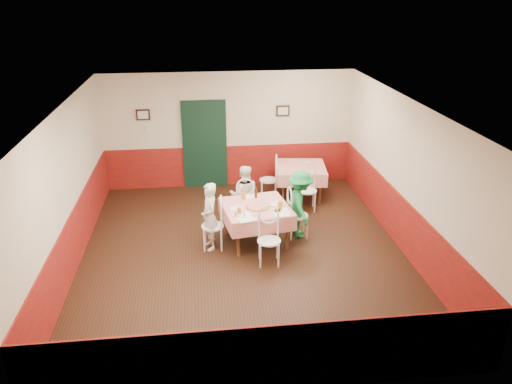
{
  "coord_description": "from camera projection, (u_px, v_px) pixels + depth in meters",
  "views": [
    {
      "loc": [
        -0.74,
        -8.17,
        4.66
      ],
      "look_at": [
        0.29,
        0.41,
        1.05
      ],
      "focal_mm": 35.0,
      "sensor_mm": 36.0,
      "label": 1
    }
  ],
  "objects": [
    {
      "name": "main_table",
      "position": [
        256.0,
        224.0,
        9.62
      ],
      "size": [
        1.4,
        1.4,
        0.77
      ],
      "primitive_type": "cube",
      "rotation": [
        0.0,
        0.0,
        0.16
      ],
      "color": "red",
      "rests_on": "ground"
    },
    {
      "name": "chair_right",
      "position": [
        298.0,
        216.0,
        9.81
      ],
      "size": [
        0.44,
        0.44,
        0.9
      ],
      "primitive_type": null,
      "rotation": [
        0.0,
        0.0,
        1.61
      ],
      "color": "white",
      "rests_on": "ground"
    },
    {
      "name": "shaker_b",
      "position": [
        244.0,
        216.0,
        8.97
      ],
      "size": [
        0.04,
        0.04,
        0.09
      ],
      "primitive_type": "cylinder",
      "rotation": [
        0.0,
        0.0,
        0.16
      ],
      "color": "silver",
      "rests_on": "main_table"
    },
    {
      "name": "picture_right",
      "position": [
        283.0,
        111.0,
        11.95
      ],
      "size": [
        0.32,
        0.03,
        0.26
      ],
      "primitive_type": "cube",
      "color": "black",
      "rests_on": "back_wall"
    },
    {
      "name": "chair_second_a",
      "position": [
        269.0,
        180.0,
        11.58
      ],
      "size": [
        0.47,
        0.47,
        0.9
      ],
      "primitive_type": null,
      "rotation": [
        0.0,
        0.0,
        -1.69
      ],
      "color": "white",
      "rests_on": "ground"
    },
    {
      "name": "chair_left",
      "position": [
        213.0,
        226.0,
        9.38
      ],
      "size": [
        0.45,
        0.45,
        0.9
      ],
      "primitive_type": null,
      "rotation": [
        0.0,
        0.0,
        -1.64
      ],
      "color": "white",
      "rests_on": "ground"
    },
    {
      "name": "beer_bottle",
      "position": [
        256.0,
        193.0,
        9.8
      ],
      "size": [
        0.07,
        0.07,
        0.21
      ],
      "primitive_type": "cylinder",
      "rotation": [
        0.0,
        0.0,
        0.16
      ],
      "color": "#381C0A",
      "rests_on": "main_table"
    },
    {
      "name": "glass_a",
      "position": [
        239.0,
        211.0,
        9.12
      ],
      "size": [
        0.08,
        0.08,
        0.13
      ],
      "primitive_type": "cylinder",
      "rotation": [
        0.0,
        0.0,
        0.16
      ],
      "color": "#BF7219",
      "rests_on": "main_table"
    },
    {
      "name": "glass_b",
      "position": [
        280.0,
        205.0,
        9.32
      ],
      "size": [
        0.09,
        0.09,
        0.15
      ],
      "primitive_type": "cylinder",
      "rotation": [
        0.0,
        0.0,
        0.16
      ],
      "color": "#BF7219",
      "rests_on": "main_table"
    },
    {
      "name": "wainscot_front",
      "position": [
        271.0,
        360.0,
        5.97
      ],
      "size": [
        6.0,
        0.03,
        1.0
      ],
      "primitive_type": "cube",
      "color": "maroon",
      "rests_on": "ground"
    },
    {
      "name": "wainscot_back",
      "position": [
        230.0,
        166.0,
        12.36
      ],
      "size": [
        6.0,
        0.03,
        1.0
      ],
      "primitive_type": "cube",
      "color": "maroon",
      "rests_on": "ground"
    },
    {
      "name": "chair_far",
      "position": [
        245.0,
        203.0,
        10.35
      ],
      "size": [
        0.44,
        0.44,
        0.9
      ],
      "primitive_type": null,
      "rotation": [
        0.0,
        0.0,
        3.1
      ],
      "color": "white",
      "rests_on": "ground"
    },
    {
      "name": "glass_c",
      "position": [
        243.0,
        196.0,
        9.76
      ],
      "size": [
        0.09,
        0.09,
        0.15
      ],
      "primitive_type": "cylinder",
      "rotation": [
        0.0,
        0.0,
        0.16
      ],
      "color": "#BF7219",
      "rests_on": "main_table"
    },
    {
      "name": "floor",
      "position": [
        243.0,
        253.0,
        9.36
      ],
      "size": [
        7.0,
        7.0,
        0.0
      ],
      "primitive_type": "plane",
      "color": "black",
      "rests_on": "ground"
    },
    {
      "name": "wainscot_left",
      "position": [
        76.0,
        238.0,
        8.84
      ],
      "size": [
        0.03,
        7.0,
        1.0
      ],
      "primitive_type": "cube",
      "color": "maroon",
      "rests_on": "ground"
    },
    {
      "name": "pizza",
      "position": [
        258.0,
        207.0,
        9.42
      ],
      "size": [
        0.48,
        0.48,
        0.03
      ],
      "primitive_type": "cylinder",
      "rotation": [
        0.0,
        0.0,
        0.16
      ],
      "color": "#B74723",
      "rests_on": "main_table"
    },
    {
      "name": "plate_left",
      "position": [
        236.0,
        208.0,
        9.35
      ],
      "size": [
        0.29,
        0.29,
        0.01
      ],
      "primitive_type": "cylinder",
      "rotation": [
        0.0,
        0.0,
        0.16
      ],
      "color": "white",
      "rests_on": "main_table"
    },
    {
      "name": "menu_left",
      "position": [
        245.0,
        217.0,
        9.01
      ],
      "size": [
        0.4,
        0.47,
        0.0
      ],
      "primitive_type": "cube",
      "rotation": [
        0.0,
        0.0,
        0.3
      ],
      "color": "white",
      "rests_on": "main_table"
    },
    {
      "name": "left_wall",
      "position": [
        68.0,
        191.0,
        8.49
      ],
      "size": [
        0.1,
        7.0,
        2.8
      ],
      "primitive_type": "cube",
      "color": "beige",
      "rests_on": "ground"
    },
    {
      "name": "second_table",
      "position": [
        300.0,
        182.0,
        11.69
      ],
      "size": [
        1.25,
        1.25,
        0.77
      ],
      "primitive_type": "cube",
      "rotation": [
        0.0,
        0.0,
        -0.12
      ],
      "color": "red",
      "rests_on": "ground"
    },
    {
      "name": "door",
      "position": [
        205.0,
        146.0,
        12.05
      ],
      "size": [
        0.96,
        0.06,
        2.1
      ],
      "primitive_type": "cube",
      "color": "black",
      "rests_on": "ground"
    },
    {
      "name": "diner_left",
      "position": [
        210.0,
        217.0,
        9.29
      ],
      "size": [
        0.41,
        0.54,
        1.31
      ],
      "primitive_type": "imported",
      "rotation": [
        0.0,
        0.0,
        -1.35
      ],
      "color": "gray",
      "rests_on": "ground"
    },
    {
      "name": "diner_right",
      "position": [
        300.0,
        204.0,
        9.73
      ],
      "size": [
        0.53,
        0.89,
        1.37
      ],
      "primitive_type": "imported",
      "rotation": [
        0.0,
        0.0,
        1.59
      ],
      "color": "gray",
      "rests_on": "ground"
    },
    {
      "name": "diner_far",
      "position": [
        244.0,
        195.0,
        10.32
      ],
      "size": [
        0.63,
        0.5,
        1.26
      ],
      "primitive_type": "imported",
      "rotation": [
        0.0,
        0.0,
        3.1
      ],
      "color": "gray",
      "rests_on": "ground"
    },
    {
      "name": "shaker_c",
      "position": [
        236.0,
        215.0,
        9.02
      ],
      "size": [
        0.04,
        0.04,
        0.09
      ],
      "primitive_type": "cylinder",
      "rotation": [
        0.0,
        0.0,
        0.16
      ],
      "color": "#B23319",
      "rests_on": "main_table"
    },
    {
      "name": "menu_right",
      "position": [
        281.0,
        212.0,
        9.23
      ],
      "size": [
        0.32,
        0.41,
        0.0
      ],
      "primitive_type": "cube",
      "rotation": [
        0.0,
        0.0,
        -0.05
      ],
      "color": "white",
      "rests_on": "main_table"
    },
    {
      "name": "thermostat",
      "position": [
        149.0,
        129.0,
        11.73
      ],
      "size": [
        0.1,
        0.03,
        0.1
      ],
      "primitive_type": "cube",
      "color": "white",
      "rests_on": "back_wall"
    },
    {
      "name": "ceiling",
      "position": [
        242.0,
        105.0,
        8.28
      ],
      "size": [
        7.0,
        7.0,
        0.0
      ],
      "primitive_type": "plane",
      "color": "white",
      "rests_on": "back_wall"
    },
    {
      "name": "wallet",
      "position": [
        277.0,
        211.0,
        9.25
      ],
      "size": [
        0.12,
        0.11,
        0.02
      ],
      "primitive_type": "cube",
      "rotation": [
        0.0,
        0.0,
        0.16
      ],
      "color": "black",
      "rests_on": "main_table"
    },
    {
      "name": "wainscot_right",
      "position": [
        399.0,
        220.0,
        9.49
      ],
      "size": [
        0.03,
        7.0,
        1.0
      ],
      "primitive_type": "cube",
      "color": "maroon",
      "rests_on": "ground"
    },
    {
      "name": "front_wall",
      "position": [
        272.0,
        297.0,
        5.61
      ],
      "size": [
        6.0,
        0.1,
        2.8
      ],
      "primitive_type": "cube",
      "color": "beige",
      "rests_on": "ground"
    },
    {
      "name": "back_wall",
      "position": [
        229.0,
        130.0,
        12.03
      ],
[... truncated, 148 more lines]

